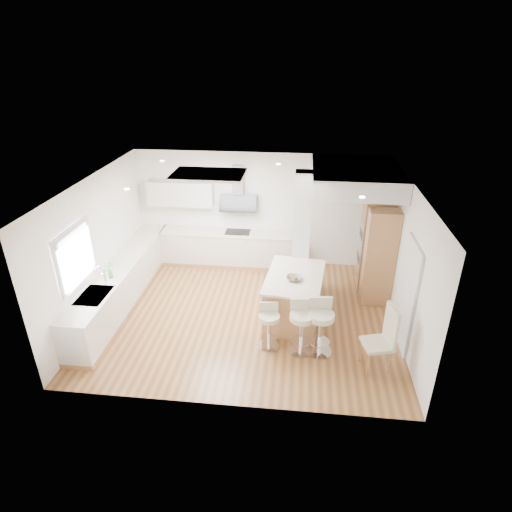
# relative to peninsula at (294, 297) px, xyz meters

# --- Properties ---
(ground) EXTENTS (6.00, 6.00, 0.00)m
(ground) POSITION_rel_peninsula_xyz_m (-0.96, 0.02, -0.50)
(ground) COLOR #9F6A3B
(ground) RESTS_ON ground
(ceiling) EXTENTS (6.00, 5.00, 0.02)m
(ceiling) POSITION_rel_peninsula_xyz_m (-0.96, 0.02, -0.50)
(ceiling) COLOR silver
(ceiling) RESTS_ON ground
(wall_back) EXTENTS (6.00, 0.04, 2.80)m
(wall_back) POSITION_rel_peninsula_xyz_m (-0.96, 2.52, 0.90)
(wall_back) COLOR white
(wall_back) RESTS_ON ground
(wall_left) EXTENTS (0.04, 5.00, 2.80)m
(wall_left) POSITION_rel_peninsula_xyz_m (-3.96, 0.02, 0.90)
(wall_left) COLOR white
(wall_left) RESTS_ON ground
(wall_right) EXTENTS (0.04, 5.00, 2.80)m
(wall_right) POSITION_rel_peninsula_xyz_m (2.04, 0.02, 0.90)
(wall_right) COLOR white
(wall_right) RESTS_ON ground
(skylight) EXTENTS (4.10, 2.10, 0.06)m
(skylight) POSITION_rel_peninsula_xyz_m (-1.75, 0.62, 2.27)
(skylight) COLOR silver
(skylight) RESTS_ON ground
(window_left) EXTENTS (0.06, 1.28, 1.07)m
(window_left) POSITION_rel_peninsula_xyz_m (-3.91, -0.88, 1.19)
(window_left) COLOR silver
(window_left) RESTS_ON ground
(doorway_right) EXTENTS (0.05, 1.00, 2.10)m
(doorway_right) POSITION_rel_peninsula_xyz_m (2.02, -0.58, 0.50)
(doorway_right) COLOR #4A413A
(doorway_right) RESTS_ON ground
(counter_left) EXTENTS (0.63, 4.50, 1.35)m
(counter_left) POSITION_rel_peninsula_xyz_m (-3.66, 0.25, -0.04)
(counter_left) COLOR #B7814E
(counter_left) RESTS_ON ground
(counter_back) EXTENTS (3.62, 0.63, 2.50)m
(counter_back) POSITION_rel_peninsula_xyz_m (-1.87, 2.24, 0.20)
(counter_back) COLOR #B7814E
(counter_back) RESTS_ON ground
(pillar) EXTENTS (0.35, 0.35, 2.80)m
(pillar) POSITION_rel_peninsula_xyz_m (0.09, 0.97, 0.90)
(pillar) COLOR silver
(pillar) RESTS_ON ground
(soffit) EXTENTS (1.78, 2.20, 0.40)m
(soffit) POSITION_rel_peninsula_xyz_m (1.14, 1.42, 2.10)
(soffit) COLOR silver
(soffit) RESTS_ON ground
(oven_column) EXTENTS (0.63, 1.21, 2.10)m
(oven_column) POSITION_rel_peninsula_xyz_m (1.72, 1.25, 0.55)
(oven_column) COLOR #B7814E
(oven_column) RESTS_ON ground
(peninsula) EXTENTS (1.24, 1.73, 1.06)m
(peninsula) POSITION_rel_peninsula_xyz_m (0.00, 0.00, 0.00)
(peninsula) COLOR #B7814E
(peninsula) RESTS_ON ground
(bar_stool_a) EXTENTS (0.45, 0.45, 0.88)m
(bar_stool_a) POSITION_rel_peninsula_xyz_m (-0.42, -0.96, -0.00)
(bar_stool_a) COLOR silver
(bar_stool_a) RESTS_ON ground
(bar_stool_b) EXTENTS (0.51, 0.51, 1.02)m
(bar_stool_b) POSITION_rel_peninsula_xyz_m (0.16, -1.02, 0.07)
(bar_stool_b) COLOR silver
(bar_stool_b) RESTS_ON ground
(bar_stool_c) EXTENTS (0.53, 0.53, 1.07)m
(bar_stool_c) POSITION_rel_peninsula_xyz_m (0.50, -1.01, 0.10)
(bar_stool_c) COLOR silver
(bar_stool_c) RESTS_ON ground
(dining_chair) EXTENTS (0.57, 0.57, 1.21)m
(dining_chair) POSITION_rel_peninsula_xyz_m (1.54, -1.31, 0.14)
(dining_chair) COLOR beige
(dining_chair) RESTS_ON ground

